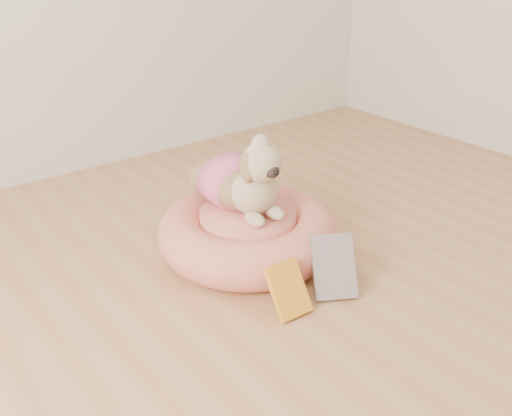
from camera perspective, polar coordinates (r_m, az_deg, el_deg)
pet_bed at (r=2.17m, az=-0.81°, el=-2.46°), size 0.69×0.69×0.18m
dog at (r=2.09m, az=-1.54°, el=4.12°), size 0.32×0.46×0.33m
book_yellow at (r=1.85m, az=3.24°, el=-8.14°), size 0.12×0.13×0.16m
book_white at (r=1.96m, az=7.78°, el=-5.82°), size 0.20×0.20×0.19m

